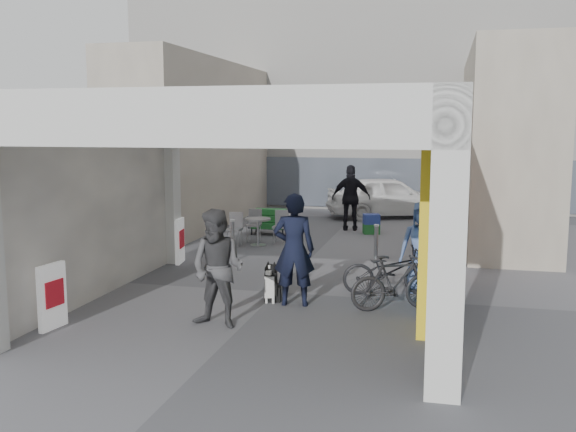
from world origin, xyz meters
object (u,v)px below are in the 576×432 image
(man_with_dog, at_px, (294,250))
(man_elderly, at_px, (422,247))
(border_collie, at_px, (272,285))
(man_crates, at_px, (351,198))
(man_back_turned, at_px, (218,269))
(white_van, at_px, (388,197))
(bicycle_front, at_px, (389,270))
(bicycle_rear, at_px, (396,283))
(cafe_set, at_px, (257,232))
(produce_stand, at_px, (269,224))

(man_with_dog, distance_m, man_elderly, 2.55)
(border_collie, height_order, man_crates, man_crates)
(man_back_turned, relative_size, white_van, 0.44)
(border_collie, xyz_separation_m, man_back_turned, (-0.42, -1.56, 0.62))
(border_collie, height_order, bicycle_front, bicycle_front)
(white_van, bearing_deg, bicycle_rear, 164.51)
(man_back_turned, relative_size, bicycle_front, 1.08)
(man_elderly, distance_m, bicycle_front, 0.78)
(man_back_turned, distance_m, man_crates, 9.58)
(man_back_turned, relative_size, man_elderly, 1.07)
(border_collie, bearing_deg, man_elderly, 17.40)
(man_with_dog, xyz_separation_m, white_van, (0.66, 11.09, -0.27))
(bicycle_rear, xyz_separation_m, white_van, (-1.06, 10.98, 0.23))
(border_collie, bearing_deg, bicycle_rear, -10.81)
(man_with_dog, height_order, man_elderly, man_with_dog)
(cafe_set, relative_size, produce_stand, 1.31)
(man_with_dog, height_order, bicycle_rear, man_with_dog)
(cafe_set, relative_size, man_back_turned, 0.78)
(man_crates, distance_m, bicycle_front, 7.24)
(produce_stand, distance_m, bicycle_front, 6.94)
(border_collie, bearing_deg, produce_stand, 95.52)
(cafe_set, bearing_deg, bicycle_rear, -53.16)
(man_crates, height_order, bicycle_front, man_crates)
(man_crates, xyz_separation_m, bicycle_front, (1.70, -7.02, -0.52))
(border_collie, height_order, bicycle_rear, bicycle_rear)
(produce_stand, xyz_separation_m, white_van, (2.99, 4.21, 0.41))
(bicycle_rear, bearing_deg, white_van, -19.42)
(cafe_set, bearing_deg, border_collie, -70.82)
(man_with_dog, distance_m, bicycle_front, 1.95)
(bicycle_front, bearing_deg, man_back_turned, 122.92)
(border_collie, relative_size, man_with_dog, 0.38)
(man_crates, xyz_separation_m, white_van, (0.84, 2.97, -0.27))
(man_back_turned, bearing_deg, man_with_dog, 68.44)
(man_with_dog, bearing_deg, man_back_turned, 50.06)
(man_crates, height_order, bicycle_rear, man_crates)
(white_van, bearing_deg, man_back_turned, 152.13)
(bicycle_rear, bearing_deg, bicycle_front, -13.77)
(man_elderly, bearing_deg, bicycle_rear, -102.39)
(bicycle_rear, relative_size, white_van, 0.38)
(cafe_set, relative_size, border_collie, 1.93)
(man_with_dog, xyz_separation_m, bicycle_rear, (1.72, 0.10, -0.50))
(border_collie, distance_m, bicycle_front, 2.18)
(border_collie, height_order, man_with_dog, man_with_dog)
(man_back_turned, xyz_separation_m, bicycle_rear, (2.57, 1.54, -0.44))
(cafe_set, height_order, bicycle_rear, bicycle_rear)
(white_van, bearing_deg, man_crates, 143.20)
(produce_stand, bearing_deg, man_with_dog, -95.75)
(cafe_set, xyz_separation_m, man_crates, (2.09, 2.70, 0.66))
(border_collie, xyz_separation_m, bicycle_front, (1.95, 0.98, 0.15))
(man_elderly, height_order, bicycle_front, man_elderly)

